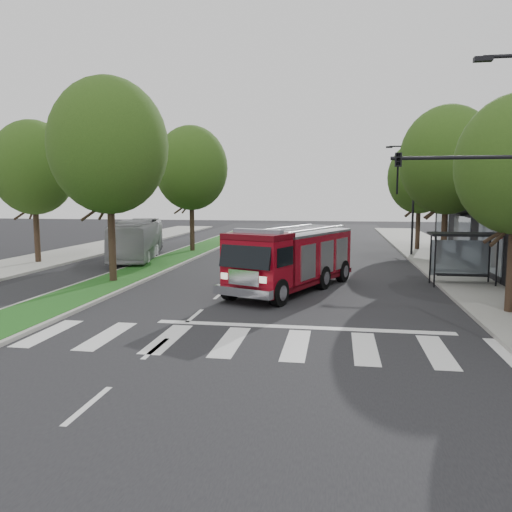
{
  "coord_description": "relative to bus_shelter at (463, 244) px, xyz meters",
  "views": [
    {
      "loc": [
        5.13,
        -17.38,
        4.42
      ],
      "look_at": [
        1.67,
        3.85,
        1.8
      ],
      "focal_mm": 35.0,
      "sensor_mm": 36.0,
      "label": 1
    }
  ],
  "objects": [
    {
      "name": "streetlight_right_far",
      "position": [
        -0.85,
        11.85,
        2.44
      ],
      "size": [
        2.11,
        0.2,
        8.0
      ],
      "color": "black",
      "rests_on": "ground"
    },
    {
      "name": "tree_median_near",
      "position": [
        -17.2,
        -2.15,
        4.77
      ],
      "size": [
        5.8,
        5.8,
        10.16
      ],
      "color": "black",
      "rests_on": "ground"
    },
    {
      "name": "fire_engine",
      "position": [
        -8.11,
        -2.47,
        -0.58
      ],
      "size": [
        5.74,
        9.1,
        3.04
      ],
      "rotation": [
        0.0,
        0.0,
        -0.39
      ],
      "color": "#4D040B",
      "rests_on": "ground"
    },
    {
      "name": "bus_shelter",
      "position": [
        0.0,
        0.0,
        0.0
      ],
      "size": [
        3.2,
        1.6,
        2.61
      ],
      "color": "black",
      "rests_on": "ground"
    },
    {
      "name": "ground",
      "position": [
        -11.2,
        -8.15,
        -2.04
      ],
      "size": [
        140.0,
        140.0,
        0.0
      ],
      "primitive_type": "plane",
      "color": "black",
      "rests_on": "ground"
    },
    {
      "name": "tree_right_mid",
      "position": [
        0.3,
        5.85,
        4.45
      ],
      "size": [
        5.6,
        5.6,
        9.72
      ],
      "color": "black",
      "rests_on": "ground"
    },
    {
      "name": "sidewalk_right",
      "position": [
        1.3,
        1.85,
        -1.96
      ],
      "size": [
        5.0,
        80.0,
        0.15
      ],
      "primitive_type": "cube",
      "color": "gray",
      "rests_on": "ground"
    },
    {
      "name": "tree_right_far",
      "position": [
        0.3,
        15.85,
        3.8
      ],
      "size": [
        5.0,
        5.0,
        8.73
      ],
      "color": "black",
      "rests_on": "ground"
    },
    {
      "name": "city_bus",
      "position": [
        -19.7,
        7.04,
        -0.67
      ],
      "size": [
        4.52,
        10.13,
        2.75
      ],
      "primitive_type": "imported",
      "rotation": [
        0.0,
        0.0,
        0.23
      ],
      "color": "#A9A9AD",
      "rests_on": "ground"
    },
    {
      "name": "tree_median_far",
      "position": [
        -17.2,
        11.85,
        4.45
      ],
      "size": [
        5.6,
        5.6,
        9.72
      ],
      "color": "black",
      "rests_on": "ground"
    },
    {
      "name": "sidewalk_left",
      "position": [
        -25.7,
        1.85,
        -1.96
      ],
      "size": [
        5.0,
        80.0,
        0.15
      ],
      "primitive_type": "cube",
      "color": "gray",
      "rests_on": "ground"
    },
    {
      "name": "tree_left_mid",
      "position": [
        -25.2,
        3.85,
        4.12
      ],
      "size": [
        5.2,
        5.2,
        9.16
      ],
      "color": "black",
      "rests_on": "ground"
    },
    {
      "name": "median",
      "position": [
        -17.2,
        9.85,
        -1.96
      ],
      "size": [
        3.0,
        50.0,
        0.15
      ],
      "color": "gray",
      "rests_on": "ground"
    }
  ]
}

